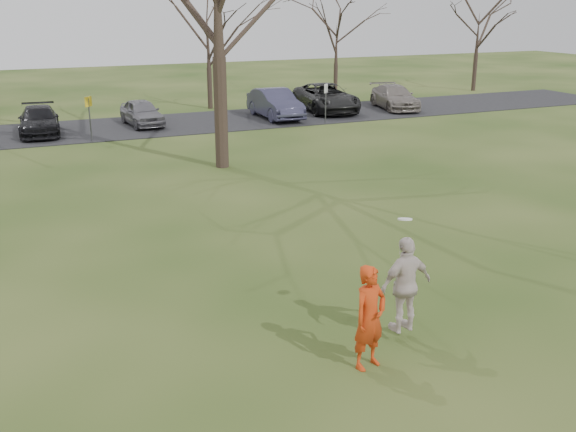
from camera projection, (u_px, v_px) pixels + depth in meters
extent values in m
plane|color=#1E380F|center=(376.00, 356.00, 12.09)|extent=(120.00, 120.00, 0.00)
cube|color=black|center=(124.00, 128.00, 33.88)|extent=(62.00, 6.50, 0.04)
imported|color=red|center=(370.00, 317.00, 11.47)|extent=(0.79, 0.63, 1.90)
imported|color=black|center=(39.00, 121.00, 31.92)|extent=(2.13, 4.62, 1.31)
imported|color=slate|center=(142.00, 112.00, 34.21)|extent=(1.88, 4.00, 1.32)
imported|color=#33334C|center=(275.00, 104.00, 36.30)|extent=(1.71, 4.82, 1.58)
imported|color=black|center=(326.00, 98.00, 38.57)|extent=(3.24, 5.95, 1.58)
imported|color=gray|center=(395.00, 97.00, 39.54)|extent=(2.82, 4.98, 1.36)
imported|color=beige|center=(406.00, 285.00, 12.35)|extent=(1.13, 0.54, 1.87)
cylinder|color=white|center=(405.00, 219.00, 12.19)|extent=(0.27, 0.27, 0.09)
cylinder|color=#47474C|center=(90.00, 120.00, 30.20)|extent=(0.06, 0.06, 2.00)
cube|color=yellow|center=(88.00, 102.00, 29.94)|extent=(0.35, 0.35, 0.45)
cylinder|color=#47474C|center=(326.00, 105.00, 34.77)|extent=(0.06, 0.06, 2.00)
cube|color=silver|center=(326.00, 88.00, 34.50)|extent=(0.35, 0.35, 0.45)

